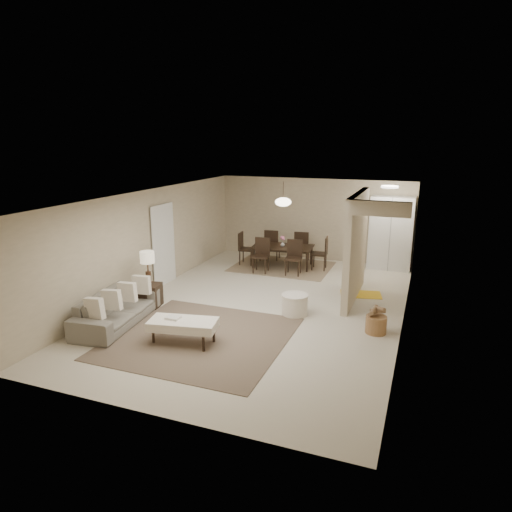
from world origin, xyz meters
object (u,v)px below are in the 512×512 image
at_px(pantry_cabinet, 391,233).
at_px(wicker_basket, 376,325).
at_px(side_table, 150,295).
at_px(sofa, 117,309).
at_px(ottoman_bench, 183,325).
at_px(dining_table, 282,257).
at_px(round_pouf, 295,305).

bearing_deg(pantry_cabinet, wicker_basket, -87.73).
bearing_deg(side_table, sofa, -92.62).
bearing_deg(ottoman_bench, pantry_cabinet, 53.44).
height_order(ottoman_bench, side_table, side_table).
distance_m(ottoman_bench, dining_table, 5.56).
relative_size(side_table, wicker_basket, 1.28).
height_order(sofa, dining_table, sofa).
bearing_deg(ottoman_bench, wicker_basket, 16.60).
relative_size(pantry_cabinet, wicker_basket, 5.18).
bearing_deg(sofa, wicker_basket, -81.18).
bearing_deg(round_pouf, side_table, -167.87).
height_order(ottoman_bench, wicker_basket, ottoman_bench).
bearing_deg(ottoman_bench, dining_table, 77.45).
bearing_deg(wicker_basket, round_pouf, 168.40).
bearing_deg(sofa, pantry_cabinet, -44.89).
xyz_separation_m(side_table, wicker_basket, (4.94, 0.33, -0.09)).
bearing_deg(side_table, wicker_basket, 3.80).
height_order(pantry_cabinet, sofa, pantry_cabinet).
distance_m(pantry_cabinet, round_pouf, 4.75).
distance_m(pantry_cabinet, wicker_basket, 4.85).
xyz_separation_m(wicker_basket, dining_table, (-3.14, 3.84, 0.14)).
bearing_deg(sofa, side_table, -9.70).
distance_m(ottoman_bench, wicker_basket, 3.71).
xyz_separation_m(pantry_cabinet, round_pouf, (-1.56, -4.41, -0.83)).
distance_m(pantry_cabinet, ottoman_bench, 7.22).
xyz_separation_m(pantry_cabinet, wicker_basket, (0.19, -4.76, -0.88)).
bearing_deg(wicker_basket, ottoman_bench, -152.34).
height_order(sofa, round_pouf, sofa).
distance_m(sofa, dining_table, 5.58).
xyz_separation_m(round_pouf, dining_table, (-1.39, 3.48, 0.08)).
relative_size(pantry_cabinet, side_table, 4.06).
relative_size(ottoman_bench, wicker_basket, 3.29).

